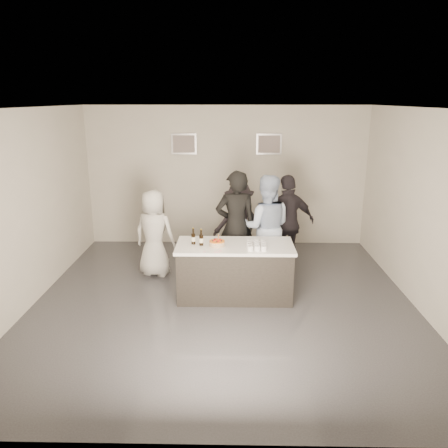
# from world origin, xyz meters

# --- Properties ---
(floor) EXTENTS (6.00, 6.00, 0.00)m
(floor) POSITION_xyz_m (0.00, 0.00, 0.00)
(floor) COLOR #3D3D42
(floor) RESTS_ON ground
(ceiling) EXTENTS (6.00, 6.00, 0.00)m
(ceiling) POSITION_xyz_m (0.00, 0.00, 3.00)
(ceiling) COLOR white
(wall_back) EXTENTS (6.00, 0.04, 3.00)m
(wall_back) POSITION_xyz_m (0.00, 3.00, 1.50)
(wall_back) COLOR beige
(wall_back) RESTS_ON ground
(wall_front) EXTENTS (6.00, 0.04, 3.00)m
(wall_front) POSITION_xyz_m (0.00, -3.00, 1.50)
(wall_front) COLOR beige
(wall_front) RESTS_ON ground
(wall_left) EXTENTS (0.04, 6.00, 3.00)m
(wall_left) POSITION_xyz_m (-3.00, 0.00, 1.50)
(wall_left) COLOR beige
(wall_left) RESTS_ON ground
(wall_right) EXTENTS (0.04, 6.00, 3.00)m
(wall_right) POSITION_xyz_m (3.00, 0.00, 1.50)
(wall_right) COLOR beige
(wall_right) RESTS_ON ground
(picture_left) EXTENTS (0.54, 0.04, 0.44)m
(picture_left) POSITION_xyz_m (-0.90, 2.97, 2.20)
(picture_left) COLOR #B2B2B7
(picture_left) RESTS_ON wall_back
(picture_right) EXTENTS (0.54, 0.04, 0.44)m
(picture_right) POSITION_xyz_m (0.90, 2.97, 2.20)
(picture_right) COLOR #B2B2B7
(picture_right) RESTS_ON wall_back
(bar_counter) EXTENTS (1.86, 0.86, 0.90)m
(bar_counter) POSITION_xyz_m (0.18, 0.20, 0.45)
(bar_counter) COLOR white
(bar_counter) RESTS_ON ground
(cake) EXTENTS (0.24, 0.24, 0.07)m
(cake) POSITION_xyz_m (-0.10, 0.13, 0.94)
(cake) COLOR orange
(cake) RESTS_ON bar_counter
(beer_bottle_a) EXTENTS (0.07, 0.07, 0.26)m
(beer_bottle_a) POSITION_xyz_m (-0.48, 0.20, 1.03)
(beer_bottle_a) COLOR black
(beer_bottle_a) RESTS_ON bar_counter
(beer_bottle_b) EXTENTS (0.07, 0.07, 0.26)m
(beer_bottle_b) POSITION_xyz_m (-0.35, 0.14, 1.03)
(beer_bottle_b) COLOR black
(beer_bottle_b) RESTS_ON bar_counter
(tumbler_cluster) EXTENTS (0.30, 0.40, 0.08)m
(tumbler_cluster) POSITION_xyz_m (0.52, 0.07, 0.94)
(tumbler_cluster) COLOR #EDA316
(tumbler_cluster) RESTS_ON bar_counter
(candles) EXTENTS (0.24, 0.08, 0.01)m
(candles) POSITION_xyz_m (-0.17, -0.14, 0.90)
(candles) COLOR pink
(candles) RESTS_ON bar_counter
(person_main_black) EXTENTS (0.78, 0.58, 1.96)m
(person_main_black) POSITION_xyz_m (0.20, 0.95, 0.98)
(person_main_black) COLOR black
(person_main_black) RESTS_ON ground
(person_main_blue) EXTENTS (0.95, 0.76, 1.87)m
(person_main_blue) POSITION_xyz_m (0.73, 1.06, 0.94)
(person_main_blue) COLOR #A9BCDD
(person_main_blue) RESTS_ON ground
(person_guest_left) EXTENTS (0.89, 0.71, 1.58)m
(person_guest_left) POSITION_xyz_m (-1.27, 1.12, 0.79)
(person_guest_left) COLOR silver
(person_guest_left) RESTS_ON ground
(person_guest_right) EXTENTS (1.15, 0.76, 1.81)m
(person_guest_right) POSITION_xyz_m (1.16, 1.42, 0.91)
(person_guest_right) COLOR black
(person_guest_right) RESTS_ON ground
(person_guest_back) EXTENTS (1.11, 0.77, 1.57)m
(person_guest_back) POSITION_xyz_m (0.27, 1.90, 0.79)
(person_guest_back) COLOR black
(person_guest_back) RESTS_ON ground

